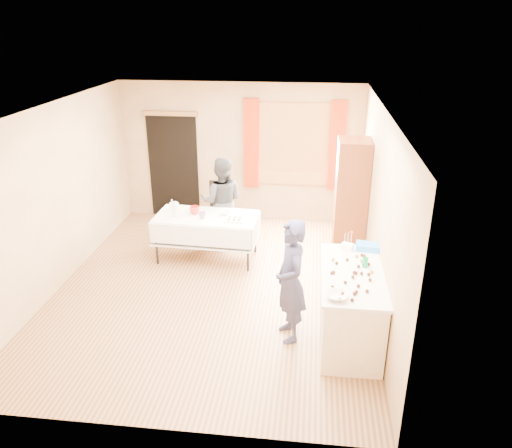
# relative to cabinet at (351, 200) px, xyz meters

# --- Properties ---
(floor) EXTENTS (4.50, 5.50, 0.02)m
(floor) POSITION_rel_cabinet_xyz_m (-1.99, -1.29, -0.99)
(floor) COLOR #9E7047
(floor) RESTS_ON ground
(ceiling) EXTENTS (4.50, 5.50, 0.02)m
(ceiling) POSITION_rel_cabinet_xyz_m (-1.99, -1.29, 1.63)
(ceiling) COLOR white
(ceiling) RESTS_ON floor
(wall_back) EXTENTS (4.50, 0.02, 2.60)m
(wall_back) POSITION_rel_cabinet_xyz_m (-1.99, 1.47, 0.32)
(wall_back) COLOR tan
(wall_back) RESTS_ON floor
(wall_front) EXTENTS (4.50, 0.02, 2.60)m
(wall_front) POSITION_rel_cabinet_xyz_m (-1.99, -4.05, 0.32)
(wall_front) COLOR tan
(wall_front) RESTS_ON floor
(wall_left) EXTENTS (0.02, 5.50, 2.60)m
(wall_left) POSITION_rel_cabinet_xyz_m (-4.25, -1.29, 0.32)
(wall_left) COLOR tan
(wall_left) RESTS_ON floor
(wall_right) EXTENTS (0.02, 5.50, 2.60)m
(wall_right) POSITION_rel_cabinet_xyz_m (0.27, -1.29, 0.32)
(wall_right) COLOR tan
(wall_right) RESTS_ON floor
(window_frame) EXTENTS (1.32, 0.06, 1.52)m
(window_frame) POSITION_rel_cabinet_xyz_m (-0.99, 1.43, 0.52)
(window_frame) COLOR olive
(window_frame) RESTS_ON wall_back
(window_pane) EXTENTS (1.20, 0.02, 1.40)m
(window_pane) POSITION_rel_cabinet_xyz_m (-0.99, 1.41, 0.52)
(window_pane) COLOR white
(window_pane) RESTS_ON wall_back
(curtain_left) EXTENTS (0.28, 0.06, 1.65)m
(curtain_left) POSITION_rel_cabinet_xyz_m (-1.77, 1.38, 0.52)
(curtain_left) COLOR #AE2C0D
(curtain_left) RESTS_ON wall_back
(curtain_right) EXTENTS (0.28, 0.06, 1.65)m
(curtain_right) POSITION_rel_cabinet_xyz_m (-0.21, 1.38, 0.52)
(curtain_right) COLOR #AE2C0D
(curtain_right) RESTS_ON wall_back
(doorway) EXTENTS (0.95, 0.04, 2.00)m
(doorway) POSITION_rel_cabinet_xyz_m (-3.29, 1.44, 0.02)
(doorway) COLOR black
(doorway) RESTS_ON floor
(door_lintel) EXTENTS (1.05, 0.06, 0.08)m
(door_lintel) POSITION_rel_cabinet_xyz_m (-3.29, 1.41, 1.04)
(door_lintel) COLOR olive
(door_lintel) RESTS_ON wall_back
(cabinet) EXTENTS (0.50, 0.60, 1.95)m
(cabinet) POSITION_rel_cabinet_xyz_m (0.00, 0.00, 0.00)
(cabinet) COLOR brown
(cabinet) RESTS_ON floor
(counter) EXTENTS (0.74, 1.57, 0.91)m
(counter) POSITION_rel_cabinet_xyz_m (-0.10, -2.32, -0.52)
(counter) COLOR beige
(counter) RESTS_ON floor
(party_table) EXTENTS (1.68, 0.92, 0.75)m
(party_table) POSITION_rel_cabinet_xyz_m (-2.28, -0.37, -0.53)
(party_table) COLOR black
(party_table) RESTS_ON floor
(chair) EXTENTS (0.46, 0.46, 0.96)m
(chair) POSITION_rel_cabinet_xyz_m (-2.29, 0.61, -0.69)
(chair) COLOR black
(chair) RESTS_ON floor
(girl) EXTENTS (0.80, 0.72, 1.56)m
(girl) POSITION_rel_cabinet_xyz_m (-0.83, -2.38, -0.20)
(girl) COLOR #252548
(girl) RESTS_ON floor
(woman) EXTENTS (0.78, 0.63, 1.53)m
(woman) POSITION_rel_cabinet_xyz_m (-2.14, 0.27, -0.21)
(woman) COLOR black
(woman) RESTS_ON floor
(soda_can) EXTENTS (0.08, 0.08, 0.12)m
(soda_can) POSITION_rel_cabinet_xyz_m (0.05, -2.16, -0.00)
(soda_can) COLOR #0C8042
(soda_can) RESTS_ON counter
(mixing_bowl) EXTENTS (0.32, 0.32, 0.06)m
(mixing_bowl) POSITION_rel_cabinet_xyz_m (-0.32, -2.92, -0.04)
(mixing_bowl) COLOR white
(mixing_bowl) RESTS_ON counter
(foam_block) EXTENTS (0.18, 0.15, 0.08)m
(foam_block) POSITION_rel_cabinet_xyz_m (-0.14, -1.70, -0.03)
(foam_block) COLOR white
(foam_block) RESTS_ON counter
(blue_basket) EXTENTS (0.32, 0.23, 0.08)m
(blue_basket) POSITION_rel_cabinet_xyz_m (0.12, -1.67, -0.03)
(blue_basket) COLOR #2B89E6
(blue_basket) RESTS_ON counter
(pitcher) EXTENTS (0.12, 0.12, 0.22)m
(pitcher) POSITION_rel_cabinet_xyz_m (-2.75, -0.45, -0.12)
(pitcher) COLOR silver
(pitcher) RESTS_ON party_table
(cup_red) EXTENTS (0.17, 0.17, 0.13)m
(cup_red) POSITION_rel_cabinet_xyz_m (-2.47, -0.31, -0.16)
(cup_red) COLOR red
(cup_red) RESTS_ON party_table
(cup_rainbow) EXTENTS (0.17, 0.17, 0.10)m
(cup_rainbow) POSITION_rel_cabinet_xyz_m (-2.31, -0.50, -0.17)
(cup_rainbow) COLOR red
(cup_rainbow) RESTS_ON party_table
(small_bowl) EXTENTS (0.26, 0.26, 0.05)m
(small_bowl) POSITION_rel_cabinet_xyz_m (-1.99, -0.27, -0.20)
(small_bowl) COLOR white
(small_bowl) RESTS_ON party_table
(pastry_tray) EXTENTS (0.28, 0.20, 0.02)m
(pastry_tray) POSITION_rel_cabinet_xyz_m (-1.80, -0.52, -0.22)
(pastry_tray) COLOR white
(pastry_tray) RESTS_ON party_table
(bottle) EXTENTS (0.13, 0.13, 0.18)m
(bottle) POSITION_rel_cabinet_xyz_m (-2.88, -0.19, -0.14)
(bottle) COLOR white
(bottle) RESTS_ON party_table
(cake_balls) EXTENTS (0.51, 1.15, 0.04)m
(cake_balls) POSITION_rel_cabinet_xyz_m (-0.11, -2.41, -0.04)
(cake_balls) COLOR #3F2314
(cake_balls) RESTS_ON counter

